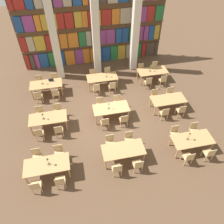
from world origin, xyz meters
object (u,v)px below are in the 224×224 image
(chair_3, at_px, (59,152))
(chair_4, at_px, (117,169))
(pillar_left, at_px, (54,36))
(desk_lamp_6, at_px, (151,67))
(reading_table_1, at_px, (123,150))
(chair_6, at_px, (138,165))
(chair_28, at_px, (96,89))
(chair_2, at_px, (60,181))
(chair_12, at_px, (39,133))
(chair_7, at_px, (129,139))
(chair_27, at_px, (55,79))
(desk_lamp_5, at_px, (106,72))
(chair_16, at_px, (105,122))
(chair_24, at_px, (39,96))
(chair_23, at_px, (170,93))
(reading_table_4, at_px, (111,109))
(chair_9, at_px, (175,133))
(chair_17, at_px, (100,104))
(chair_32, at_px, (148,82))
(chair_35, at_px, (155,67))
(chair_8, at_px, (188,157))
(chair_13, at_px, (40,113))
(chair_19, at_px, (117,101))
(desk_lamp_4, at_px, (41,80))
(reading_table_7, at_px, (102,78))
(chair_5, at_px, (110,142))
(desk_lamp_2, at_px, (43,115))
(chair_21, at_px, (155,96))
(chair_22, at_px, (181,110))
(chair_11, at_px, (194,129))
(desk_lamp_0, at_px, (48,160))
(reading_table_0, at_px, (47,166))
(reading_table_6, at_px, (46,85))
(chair_33, at_px, (141,69))
(chair_14, at_px, (59,130))
(reading_table_2, at_px, (192,140))
(chair_20, at_px, (164,113))
(chair_25, at_px, (39,81))
(pillar_center, at_px, (96,32))
(reading_table_8, at_px, (152,72))
(chair_15, at_px, (58,110))
(reading_table_5, at_px, (168,100))
(laptop, at_px, (51,80))
(desk_lamp_1, at_px, (189,135))
(chair_26, at_px, (56,94))
(desk_lamp_3, at_px, (109,105))
(chair_34, at_px, (163,80))
(chair_1, at_px, (37,156))
(chair_29, at_px, (93,75))

(chair_3, height_order, chair_4, same)
(pillar_left, height_order, desk_lamp_6, pillar_left)
(reading_table_1, distance_m, chair_6, 0.92)
(chair_28, height_order, desk_lamp_6, desk_lamp_6)
(chair_2, distance_m, chair_12, 3.02)
(chair_7, xyz_separation_m, chair_27, (-3.48, 5.78, 0.00))
(chair_2, height_order, desk_lamp_5, desk_lamp_5)
(chair_16, bearing_deg, chair_24, 139.89)
(chair_23, bearing_deg, chair_7, 40.23)
(chair_6, xyz_separation_m, reading_table_4, (-0.49, 3.58, 0.20))
(chair_9, height_order, chair_17, same)
(chair_32, relative_size, chair_35, 1.00)
(chair_27, bearing_deg, reading_table_4, 128.96)
(chair_7, bearing_deg, chair_8, 145.92)
(chair_13, distance_m, chair_19, 4.43)
(desk_lamp_4, height_order, reading_table_7, desk_lamp_4)
(chair_5, xyz_separation_m, desk_lamp_2, (-3.13, 1.99, 0.54))
(chair_21, height_order, chair_22, same)
(chair_11, relative_size, reading_table_7, 0.44)
(chair_3, distance_m, chair_13, 3.02)
(desk_lamp_0, bearing_deg, desk_lamp_6, 41.44)
(reading_table_0, xyz_separation_m, reading_table_6, (-0.05, 5.86, 0.00))
(chair_5, xyz_separation_m, desk_lamp_5, (0.79, 4.98, 0.61))
(chair_24, xyz_separation_m, chair_33, (6.90, 1.48, 0.00))
(chair_8, bearing_deg, chair_4, 178.13)
(chair_14, bearing_deg, chair_5, -27.88)
(chair_9, height_order, desk_lamp_6, desk_lamp_6)
(chair_16, distance_m, reading_table_6, 4.78)
(reading_table_2, distance_m, chair_9, 0.93)
(chair_4, relative_size, chair_20, 1.00)
(chair_2, relative_size, reading_table_2, 0.44)
(desk_lamp_0, xyz_separation_m, chair_25, (-0.63, 6.62, -0.58))
(pillar_center, bearing_deg, reading_table_8, -26.49)
(chair_15, distance_m, chair_21, 5.78)
(reading_table_5, bearing_deg, chair_33, 97.33)
(desk_lamp_0, xyz_separation_m, reading_table_2, (6.74, -0.02, -0.38))
(chair_33, bearing_deg, chair_9, 89.62)
(reading_table_4, height_order, laptop, laptop)
(pillar_left, relative_size, chair_14, 6.91)
(chair_3, xyz_separation_m, reading_table_6, (-0.56, 5.11, 0.20))
(desk_lamp_2, xyz_separation_m, reading_table_8, (7.06, 3.01, -0.34))
(desk_lamp_1, height_order, reading_table_7, desk_lamp_1)
(laptop, xyz_separation_m, chair_33, (6.08, 0.46, -0.32))
(chair_13, xyz_separation_m, chair_26, (0.90, 1.49, 0.00))
(reading_table_4, height_order, chair_26, chair_26)
(desk_lamp_3, relative_size, chair_34, 0.47)
(desk_lamp_1, height_order, chair_22, desk_lamp_1)
(chair_14, bearing_deg, chair_4, -48.93)
(chair_2, relative_size, chair_5, 1.00)
(chair_1, bearing_deg, chair_29, -120.72)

